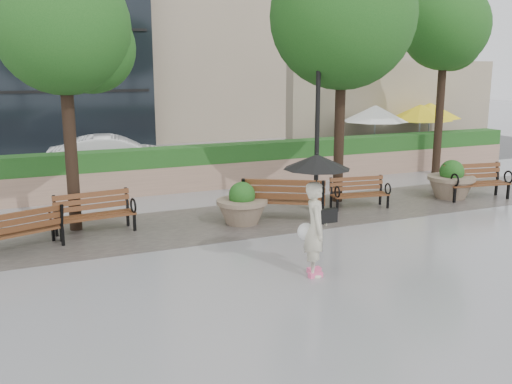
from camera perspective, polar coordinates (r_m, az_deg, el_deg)
name	(u,v)px	position (r m, az deg, el deg)	size (l,w,h in m)	color
ground	(318,252)	(11.80, 6.21, -5.99)	(100.00, 100.00, 0.00)	gray
cobble_strip	(258,218)	(14.36, 0.17, -2.58)	(28.00, 3.20, 0.01)	#383330
hedge_wall	(205,167)	(17.86, -5.12, 2.48)	(24.00, 0.80, 1.35)	tan
cafe_wall	(395,109)	(24.91, 13.72, 8.03)	(10.00, 0.60, 4.00)	tan
cafe_hedge	(418,154)	(23.06, 15.87, 3.72)	(8.00, 0.50, 0.90)	#174517
asphalt_street	(170,168)	(21.74, -8.55, 2.36)	(40.00, 7.00, 0.00)	black
bench_0	(20,239)	(12.63, -22.49, -4.38)	(1.79, 1.18, 0.90)	brown
bench_1	(96,222)	(13.43, -15.73, -2.91)	(1.80, 0.88, 0.93)	brown
bench_2	(284,208)	(14.07, 2.80, -1.58)	(2.12, 1.73, 1.08)	brown
bench_3	(359,199)	(15.52, 10.29, -0.74)	(1.61, 0.83, 0.83)	brown
bench_4	(476,189)	(17.55, 21.14, 0.29)	(1.94, 1.01, 0.99)	brown
planter_left	(242,207)	(13.73, -1.41, -1.56)	(1.23, 1.23, 1.03)	#7F6B56
planter_right	(451,183)	(17.38, 18.92, 0.83)	(1.34, 1.34, 1.12)	#7F6B56
lamppost	(317,135)	(14.87, 6.13, 5.72)	(0.28, 0.28, 4.52)	black
tree_0	(70,33)	(13.58, -18.14, 14.83)	(3.10, 2.94, 6.03)	black
tree_1	(346,21)	(16.09, 8.99, 16.51)	(3.92, 3.90, 7.00)	black
tree_2	(447,30)	(21.27, 18.56, 15.07)	(3.14, 2.99, 6.60)	black
patio_umb_white	(375,114)	(22.41, 11.85, 7.66)	(2.50, 2.50, 2.30)	black
patio_umb_yellow_a	(420,113)	(23.39, 16.12, 7.62)	(2.50, 2.50, 2.30)	black
patio_umb_yellow_b	(430,111)	(24.56, 17.00, 7.77)	(2.50, 2.50, 2.30)	black
car_right	(115,156)	(20.19, -13.95, 3.47)	(1.54, 4.40, 1.45)	silver
pedestrian	(316,203)	(10.20, 6.01, -1.07)	(1.20, 1.20, 2.20)	beige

